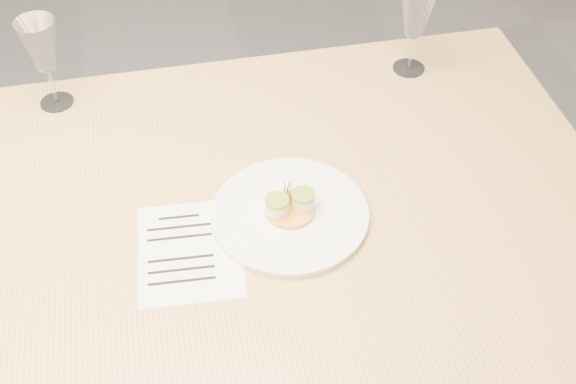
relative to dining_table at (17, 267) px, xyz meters
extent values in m
cube|color=tan|center=(0.00, 0.00, 0.05)|extent=(2.40, 1.00, 0.04)
cylinder|color=tan|center=(1.10, 0.40, -0.33)|extent=(0.07, 0.07, 0.71)
cylinder|color=white|center=(0.53, -0.04, 0.07)|extent=(0.30, 0.30, 0.01)
cylinder|color=white|center=(0.53, -0.04, 0.08)|extent=(0.31, 0.31, 0.01)
cylinder|color=gold|center=(0.53, -0.04, 0.09)|extent=(0.10, 0.10, 0.01)
cylinder|color=#FCECCE|center=(0.51, -0.04, 0.11)|extent=(0.05, 0.05, 0.03)
cylinder|color=#FCECCE|center=(0.56, -0.04, 0.11)|extent=(0.05, 0.05, 0.03)
cylinder|color=#84A72E|center=(0.51, -0.04, 0.12)|extent=(0.05, 0.05, 0.01)
cylinder|color=#84A72E|center=(0.56, -0.04, 0.12)|extent=(0.05, 0.05, 0.01)
cylinder|color=#B9BC64|center=(0.59, -0.09, 0.08)|extent=(0.05, 0.05, 0.00)
cube|color=white|center=(0.33, -0.09, 0.07)|extent=(0.21, 0.26, 0.00)
cube|color=black|center=(0.32, 0.00, 0.07)|extent=(0.08, 0.01, 0.00)
cube|color=black|center=(0.32, -0.02, 0.07)|extent=(0.12, 0.01, 0.00)
cube|color=black|center=(0.32, -0.05, 0.07)|extent=(0.12, 0.01, 0.00)
cube|color=black|center=(0.31, -0.10, 0.07)|extent=(0.12, 0.01, 0.00)
cube|color=black|center=(0.31, -0.13, 0.07)|extent=(0.12, 0.01, 0.00)
cube|color=black|center=(0.31, -0.15, 0.07)|extent=(0.12, 0.01, 0.00)
cylinder|color=white|center=(0.08, 0.41, 0.07)|extent=(0.08, 0.08, 0.00)
cylinder|color=white|center=(0.08, 0.41, 0.12)|extent=(0.01, 0.01, 0.09)
cone|color=white|center=(0.08, 0.41, 0.22)|extent=(0.09, 0.09, 0.12)
cylinder|color=white|center=(0.91, 0.38, 0.07)|extent=(0.08, 0.08, 0.00)
cylinder|color=white|center=(0.91, 0.38, 0.12)|extent=(0.01, 0.01, 0.09)
cone|color=white|center=(0.91, 0.38, 0.23)|extent=(0.09, 0.09, 0.12)
camera|label=1|loc=(0.34, -0.97, 1.10)|focal=45.00mm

